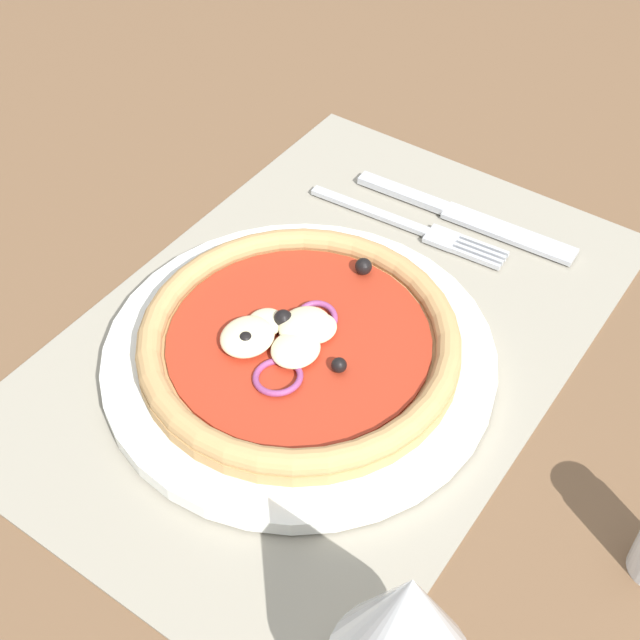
% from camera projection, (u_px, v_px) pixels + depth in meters
% --- Properties ---
extents(ground_plane, '(1.90, 1.40, 0.02)m').
position_uv_depth(ground_plane, '(328.00, 346.00, 0.67)').
color(ground_plane, brown).
extents(placemat, '(0.49, 0.33, 0.00)m').
position_uv_depth(placemat, '(328.00, 334.00, 0.66)').
color(placemat, gray).
rests_on(placemat, ground_plane).
extents(plate, '(0.28, 0.28, 0.01)m').
position_uv_depth(plate, '(301.00, 358.00, 0.63)').
color(plate, silver).
rests_on(plate, placemat).
extents(pizza, '(0.23, 0.23, 0.03)m').
position_uv_depth(pizza, '(300.00, 341.00, 0.62)').
color(pizza, tan).
rests_on(pizza, plate).
extents(fork, '(0.03, 0.18, 0.00)m').
position_uv_depth(fork, '(416.00, 228.00, 0.74)').
color(fork, '#B2B5BA').
rests_on(fork, placemat).
extents(knife, '(0.03, 0.20, 0.01)m').
position_uv_depth(knife, '(465.00, 217.00, 0.75)').
color(knife, '#B2B5BA').
rests_on(knife, placemat).
extents(wine_glass, '(0.07, 0.07, 0.15)m').
position_uv_depth(wine_glass, '(405.00, 631.00, 0.40)').
color(wine_glass, silver).
rests_on(wine_glass, ground_plane).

